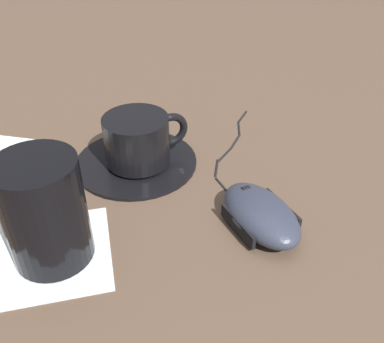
{
  "coord_description": "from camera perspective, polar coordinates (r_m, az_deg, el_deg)",
  "views": [
    {
      "loc": [
        0.43,
        -0.01,
        0.32
      ],
      "look_at": [
        0.04,
        0.07,
        0.03
      ],
      "focal_mm": 40.0,
      "sensor_mm": 36.0,
      "label": 1
    }
  ],
  "objects": [
    {
      "name": "computer_mouse",
      "position": [
        0.46,
        9.15,
        -5.63
      ],
      "size": [
        0.12,
        0.09,
        0.03
      ],
      "color": "#2D3342",
      "rests_on": "ground"
    },
    {
      "name": "drinking_glass",
      "position": [
        0.42,
        -19.05,
        -5.05
      ],
      "size": [
        0.08,
        0.08,
        0.11
      ],
      "primitive_type": "cylinder",
      "color": "black",
      "rests_on": "napkin_under_glass"
    },
    {
      "name": "napkin_under_glass",
      "position": [
        0.46,
        -18.43,
        -10.44
      ],
      "size": [
        0.12,
        0.12,
        0.0
      ],
      "primitive_type": "cube",
      "rotation": [
        0.0,
        0.0,
        0.03
      ],
      "color": "white",
      "rests_on": "ground"
    },
    {
      "name": "ground_plane",
      "position": [
        0.54,
        -8.61,
        -1.02
      ],
      "size": [
        3.0,
        3.0,
        0.0
      ],
      "primitive_type": "plane",
      "color": "brown"
    },
    {
      "name": "saucer",
      "position": [
        0.56,
        -7.47,
        1.45
      ],
      "size": [
        0.16,
        0.16,
        0.01
      ],
      "primitive_type": "cylinder",
      "color": "black",
      "rests_on": "ground"
    },
    {
      "name": "coffee_cup",
      "position": [
        0.54,
        -7.14,
        4.3
      ],
      "size": [
        0.08,
        0.11,
        0.06
      ],
      "color": "black",
      "rests_on": "saucer"
    },
    {
      "name": "mouse_cable",
      "position": [
        0.59,
        5.25,
        3.28
      ],
      "size": [
        0.2,
        0.09,
        0.0
      ],
      "color": "black",
      "rests_on": "ground"
    }
  ]
}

